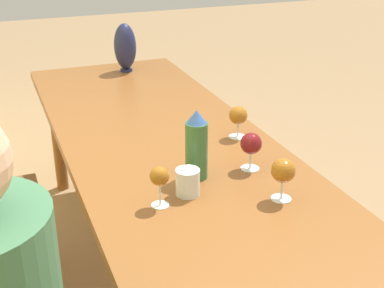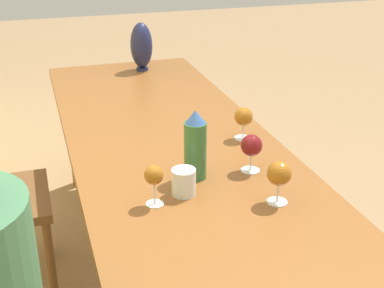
{
  "view_description": "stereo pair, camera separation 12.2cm",
  "coord_description": "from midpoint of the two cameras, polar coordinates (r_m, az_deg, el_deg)",
  "views": [
    {
      "loc": [
        -1.55,
        0.63,
        1.59
      ],
      "look_at": [
        0.04,
        0.0,
        0.82
      ],
      "focal_mm": 50.0,
      "sensor_mm": 36.0,
      "label": 1
    },
    {
      "loc": [
        -1.59,
        0.51,
        1.59
      ],
      "look_at": [
        0.04,
        0.0,
        0.82
      ],
      "focal_mm": 50.0,
      "sensor_mm": 36.0,
      "label": 2
    }
  ],
  "objects": [
    {
      "name": "dining_table",
      "position": [
        1.91,
        -1.36,
        -4.98
      ],
      "size": [
        3.06,
        0.82,
        0.72
      ],
      "color": "brown",
      "rests_on": "ground_plane"
    },
    {
      "name": "water_bottle",
      "position": [
        1.81,
        -1.45,
        -0.19
      ],
      "size": [
        0.08,
        0.08,
        0.25
      ],
      "color": "#336638",
      "rests_on": "dining_table"
    },
    {
      "name": "water_tumbler",
      "position": [
        1.74,
        -2.48,
        -4.13
      ],
      "size": [
        0.08,
        0.08,
        0.09
      ],
      "color": "silver",
      "rests_on": "dining_table"
    },
    {
      "name": "vase",
      "position": [
        3.07,
        -8.3,
        10.21
      ],
      "size": [
        0.12,
        0.12,
        0.27
      ],
      "color": "#1E234C",
      "rests_on": "dining_table"
    },
    {
      "name": "wine_glass_0",
      "position": [
        1.89,
        4.48,
        -0.06
      ],
      "size": [
        0.08,
        0.08,
        0.14
      ],
      "color": "silver",
      "rests_on": "dining_table"
    },
    {
      "name": "wine_glass_1",
      "position": [
        1.65,
        -5.6,
        -3.62
      ],
      "size": [
        0.06,
        0.06,
        0.14
      ],
      "color": "silver",
      "rests_on": "dining_table"
    },
    {
      "name": "wine_glass_2",
      "position": [
        2.15,
        3.34,
        2.97
      ],
      "size": [
        0.07,
        0.07,
        0.13
      ],
      "color": "silver",
      "rests_on": "dining_table"
    },
    {
      "name": "wine_glass_3",
      "position": [
        1.7,
        7.68,
        -2.95
      ],
      "size": [
        0.08,
        0.08,
        0.14
      ],
      "color": "silver",
      "rests_on": "dining_table"
    }
  ]
}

